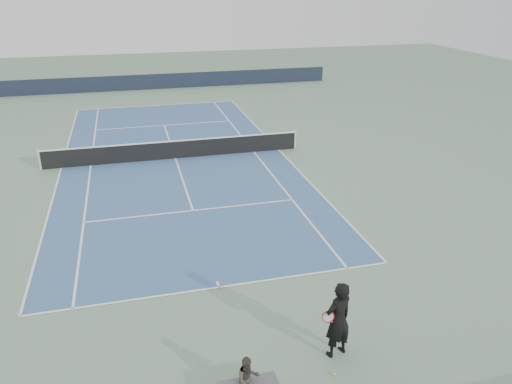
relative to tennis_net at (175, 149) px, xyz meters
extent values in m
plane|color=slate|center=(0.00, 0.00, -0.50)|extent=(80.00, 80.00, 0.00)
cube|color=#3A5A89|center=(0.00, 0.00, -0.50)|extent=(10.97, 23.77, 0.01)
cylinder|color=silver|center=(-6.40, 0.00, 0.03)|extent=(0.10, 0.10, 1.07)
cylinder|color=silver|center=(6.40, 0.00, 0.03)|extent=(0.10, 0.10, 1.07)
cube|color=black|center=(0.00, 0.00, -0.04)|extent=(12.80, 0.03, 0.90)
cube|color=white|center=(0.00, 0.00, 0.43)|extent=(12.80, 0.04, 0.06)
cube|color=black|center=(0.00, 17.88, 0.10)|extent=(30.00, 0.25, 1.20)
imported|color=black|center=(2.23, -15.37, 0.50)|extent=(0.89, 0.75, 2.02)
torus|color=#A60D14|center=(1.95, -15.42, 0.68)|extent=(0.34, 0.18, 0.36)
cylinder|color=white|center=(1.95, -15.42, 0.68)|extent=(0.29, 0.14, 0.32)
cylinder|color=white|center=(2.07, -15.39, 0.42)|extent=(0.08, 0.13, 0.27)
sphere|color=#B2D72C|center=(1.91, -16.05, -0.47)|extent=(0.07, 0.07, 0.07)
imported|color=#413934|center=(-0.16, -16.19, 0.02)|extent=(0.60, 0.51, 1.11)
camera|label=1|loc=(-2.08, -24.20, 7.92)|focal=35.00mm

